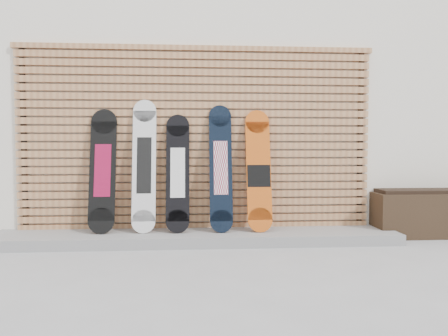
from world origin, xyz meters
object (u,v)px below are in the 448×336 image
at_px(planter_box, 424,213).
at_px(snowboard_3, 221,168).
at_px(snowboard_0, 103,170).
at_px(snowboard_1, 144,165).
at_px(snowboard_2, 178,173).
at_px(snowboard_4, 259,171).

xyz_separation_m(planter_box, snowboard_3, (-2.52, -0.10, 0.57)).
xyz_separation_m(snowboard_0, snowboard_3, (1.35, -0.01, 0.03)).
relative_size(snowboard_1, snowboard_2, 1.13).
bearing_deg(snowboard_4, snowboard_3, 179.50).
bearing_deg(snowboard_3, snowboard_2, 179.28).
distance_m(snowboard_1, snowboard_4, 1.33).
bearing_deg(snowboard_1, snowboard_4, -0.89).
distance_m(planter_box, snowboard_3, 2.58).
bearing_deg(snowboard_0, snowboard_2, -0.42).
xyz_separation_m(snowboard_2, snowboard_3, (0.50, -0.01, 0.06)).
relative_size(snowboard_3, snowboard_4, 1.04).
bearing_deg(snowboard_1, snowboard_2, -1.56).
bearing_deg(planter_box, snowboard_1, -178.61).
distance_m(snowboard_3, snowboard_4, 0.45).
bearing_deg(snowboard_3, planter_box, 2.26).
bearing_deg(snowboard_1, snowboard_0, -179.48).
bearing_deg(snowboard_0, snowboard_3, -0.53).
xyz_separation_m(planter_box, snowboard_4, (-2.07, -0.10, 0.53)).
bearing_deg(snowboard_4, snowboard_2, 179.38).
height_order(snowboard_1, snowboard_2, snowboard_1).
distance_m(snowboard_0, snowboard_3, 1.35).
relative_size(snowboard_0, snowboard_1, 0.93).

